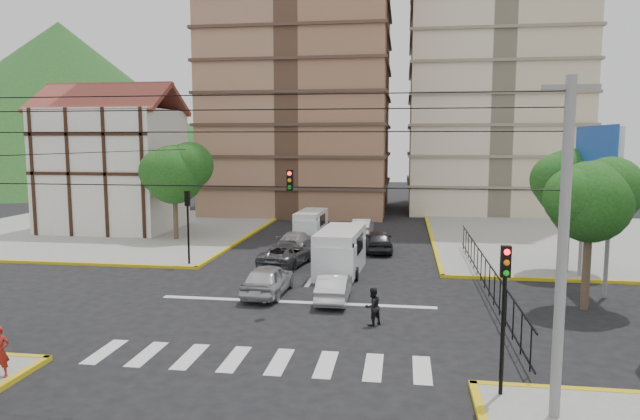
% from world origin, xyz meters
% --- Properties ---
extents(ground, '(160.00, 160.00, 0.00)m').
position_xyz_m(ground, '(0.00, 0.00, 0.00)').
color(ground, black).
rests_on(ground, ground).
extents(sidewalk_nw, '(26.00, 26.00, 0.15)m').
position_xyz_m(sidewalk_nw, '(-20.00, 20.00, 0.07)').
color(sidewalk_nw, gray).
rests_on(sidewalk_nw, ground).
extents(sidewalk_ne, '(26.00, 26.00, 0.15)m').
position_xyz_m(sidewalk_ne, '(20.00, 20.00, 0.07)').
color(sidewalk_ne, gray).
rests_on(sidewalk_ne, ground).
extents(crosswalk_stripes, '(12.00, 2.40, 0.01)m').
position_xyz_m(crosswalk_stripes, '(0.00, -6.00, 0.01)').
color(crosswalk_stripes, silver).
rests_on(crosswalk_stripes, ground).
extents(stop_line, '(13.00, 0.40, 0.01)m').
position_xyz_m(stop_line, '(0.00, 1.20, 0.01)').
color(stop_line, silver).
rests_on(stop_line, ground).
extents(tudor_building, '(10.80, 8.05, 12.23)m').
position_xyz_m(tudor_building, '(-19.00, 20.00, 5.25)').
color(tudor_building, silver).
rests_on(tudor_building, ground).
extents(distant_hill, '(70.00, 70.00, 28.00)m').
position_xyz_m(distant_hill, '(-55.00, 70.00, 14.00)').
color(distant_hill, '#1D511B').
rests_on(distant_hill, ground).
extents(park_fence, '(0.10, 22.50, 1.66)m').
position_xyz_m(park_fence, '(9.00, 4.50, 0.00)').
color(park_fence, black).
rests_on(park_fence, ground).
extents(billboard, '(0.36, 6.20, 8.10)m').
position_xyz_m(billboard, '(14.45, 6.00, 6.00)').
color(billboard, slate).
rests_on(billboard, ground).
extents(tree_park_a, '(4.41, 3.60, 6.83)m').
position_xyz_m(tree_park_a, '(13.08, 2.01, 5.01)').
color(tree_park_a, '#473828').
rests_on(tree_park_a, ground).
extents(tree_park_c, '(4.65, 3.80, 7.25)m').
position_xyz_m(tree_park_c, '(14.09, 9.01, 5.34)').
color(tree_park_c, '#473828').
rests_on(tree_park_c, ground).
extents(tree_tudor, '(5.39, 4.40, 7.43)m').
position_xyz_m(tree_tudor, '(-11.90, 16.01, 5.22)').
color(tree_tudor, '#473828').
rests_on(tree_tudor, ground).
extents(traffic_light_se, '(0.28, 0.22, 4.40)m').
position_xyz_m(traffic_light_se, '(7.80, -7.80, 3.11)').
color(traffic_light_se, black).
rests_on(traffic_light_se, ground).
extents(traffic_light_nw, '(0.28, 0.22, 4.40)m').
position_xyz_m(traffic_light_nw, '(-7.80, 7.80, 3.11)').
color(traffic_light_nw, black).
rests_on(traffic_light_nw, ground).
extents(traffic_light_hanging, '(18.00, 9.12, 0.92)m').
position_xyz_m(traffic_light_hanging, '(0.00, -2.04, 5.90)').
color(traffic_light_hanging, black).
rests_on(traffic_light_hanging, ground).
extents(utility_pole_se, '(1.40, 0.28, 9.00)m').
position_xyz_m(utility_pole_se, '(9.00, -9.00, 4.77)').
color(utility_pole_se, slate).
rests_on(utility_pole_se, ground).
extents(van_right_lane, '(2.54, 5.71, 2.51)m').
position_xyz_m(van_right_lane, '(1.39, 7.15, 1.22)').
color(van_right_lane, silver).
rests_on(van_right_lane, ground).
extents(van_left_lane, '(2.07, 4.72, 2.09)m').
position_xyz_m(van_left_lane, '(-2.20, 18.76, 1.01)').
color(van_left_lane, silver).
rests_on(van_left_lane, ground).
extents(car_silver_front_left, '(2.03, 4.57, 1.53)m').
position_xyz_m(car_silver_front_left, '(-1.59, 2.30, 0.76)').
color(car_silver_front_left, silver).
rests_on(car_silver_front_left, ground).
extents(car_white_front_right, '(1.44, 4.02, 1.32)m').
position_xyz_m(car_white_front_right, '(1.73, 1.70, 0.66)').
color(car_white_front_right, silver).
rests_on(car_white_front_right, ground).
extents(car_grey_mid_left, '(3.03, 5.18, 1.35)m').
position_xyz_m(car_grey_mid_left, '(-2.04, 8.91, 0.68)').
color(car_grey_mid_left, '#505257').
rests_on(car_grey_mid_left, ground).
extents(car_silver_rear_left, '(2.23, 4.56, 1.28)m').
position_xyz_m(car_silver_rear_left, '(-2.42, 14.04, 0.64)').
color(car_silver_rear_left, '#B7B7BC').
rests_on(car_silver_rear_left, ground).
extents(car_darkgrey_mid_right, '(2.14, 4.53, 1.50)m').
position_xyz_m(car_darkgrey_mid_right, '(3.28, 13.97, 0.75)').
color(car_darkgrey_mid_right, '#252527').
rests_on(car_darkgrey_mid_right, ground).
extents(car_white_rear_right, '(1.58, 4.12, 1.34)m').
position_xyz_m(car_white_rear_right, '(1.68, 20.83, 0.67)').
color(car_white_rear_right, white).
rests_on(car_white_rear_right, ground).
extents(pedestrian_sw_corner, '(0.69, 0.55, 1.64)m').
position_xyz_m(pedestrian_sw_corner, '(-7.50, -8.84, 0.97)').
color(pedestrian_sw_corner, maroon).
rests_on(pedestrian_sw_corner, sidewalk_sw).
extents(pedestrian_crosswalk, '(0.96, 0.96, 1.57)m').
position_xyz_m(pedestrian_crosswalk, '(3.72, -1.63, 0.78)').
color(pedestrian_crosswalk, black).
rests_on(pedestrian_crosswalk, ground).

